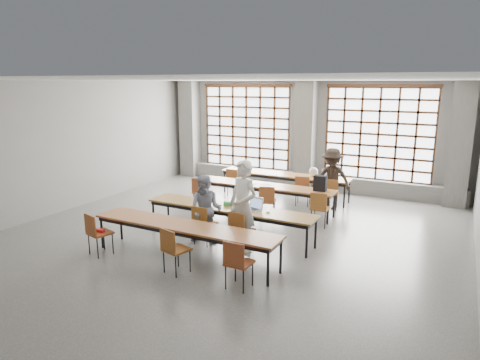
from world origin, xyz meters
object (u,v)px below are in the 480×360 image
mouse (268,212)px  red_pouch (100,231)px  chair_near_left (96,230)px  chair_back_left (234,180)px  chair_back_mid (303,188)px  chair_near_right (237,260)px  green_box (229,204)px  backpack (320,183)px  chair_back_right (330,191)px  student_male (243,206)px  student_back (332,179)px  chair_mid_left (200,190)px  desk_row_a (284,176)px  plastic_bag (314,172)px  chair_mid_centre (267,199)px  chair_mid_right (319,206)px  desk_row_c (229,210)px  chair_near_mid (173,246)px  desk_row_d (184,228)px  laptop_back (328,176)px  desk_row_b (262,187)px  chair_front_left (203,221)px  phone (234,209)px  laptop_front (254,206)px  student_female (206,210)px  chair_front_right (240,227)px

mouse → red_pouch: mouse is taller
chair_near_left → chair_back_left: bearing=86.8°
chair_back_left → chair_back_mid: bearing=0.0°
red_pouch → chair_near_right: bearing=-1.4°
green_box → backpack: backpack is taller
chair_back_right → student_male: (-0.81, -3.72, 0.42)m
student_male → student_back: bearing=95.2°
chair_mid_left → desk_row_a: bearing=53.5°
plastic_bag → chair_back_left: bearing=-163.6°
chair_mid_centre → student_male: student_male is taller
chair_back_right → chair_mid_right: same height
chair_back_left → backpack: backpack is taller
desk_row_c → chair_near_mid: 2.11m
desk_row_d → laptop_back: size_ratio=8.76×
desk_row_a → desk_row_b: size_ratio=1.00×
chair_mid_right → chair_front_left: 2.96m
mouse → desk_row_c: bearing=178.8°
red_pouch → chair_back_left: bearing=87.0°
plastic_bag → desk_row_b: bearing=-119.8°
chair_front_left → chair_back_mid: bearing=76.7°
mouse → phone: 0.77m
chair_back_mid → laptop_back: 0.93m
chair_back_mid → backpack: bearing=-48.9°
desk_row_d → student_back: student_back is taller
chair_front_left → student_male: student_male is taller
desk_row_b → student_male: (0.83, -2.79, 0.29)m
desk_row_d → chair_mid_right: chair_mid_right is taller
chair_near_right → laptop_front: laptop_front is taller
chair_back_mid → chair_mid_left: bearing=-147.4°
chair_back_left → student_female: bearing=-70.5°
plastic_bag → green_box: bearing=-101.0°
student_female → plastic_bag: (0.99, 4.39, 0.11)m
chair_back_right → chair_mid_centre: 1.97m
laptop_back → chair_back_mid: bearing=-124.9°
chair_front_right → chair_mid_left: bearing=136.6°
desk_row_c → student_male: size_ratio=2.09×
student_female → laptop_back: student_female is taller
chair_front_left → student_female: 0.26m
chair_near_left → student_back: student_back is taller
desk_row_b → chair_back_right: size_ratio=4.55×
chair_mid_right → desk_row_a: bearing=129.2°
laptop_back → phone: (-0.93, -4.05, -0.05)m
desk_row_d → student_back: size_ratio=2.35×
chair_front_right → backpack: 3.09m
student_female → mouse: 1.34m
desk_row_b → red_pouch: 4.63m
laptop_back → plastic_bag: size_ratio=1.60×
chair_mid_left → chair_near_left: size_ratio=1.00×
desk_row_b → chair_front_left: 2.92m
plastic_bag → desk_row_d: bearing=-99.3°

